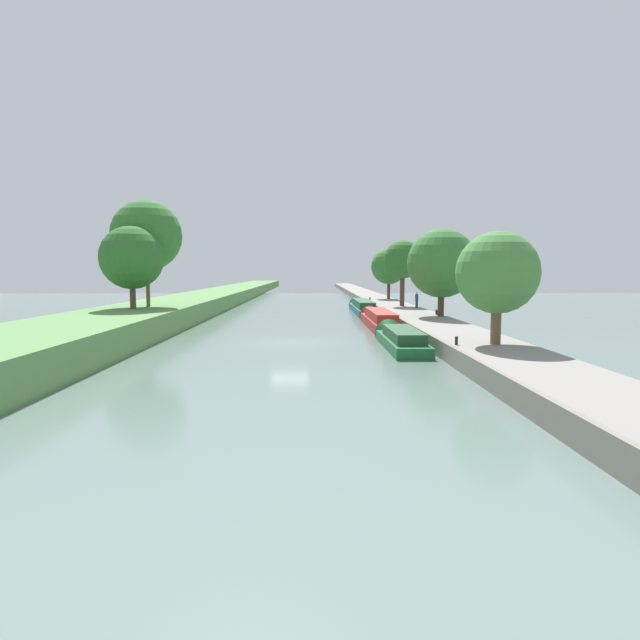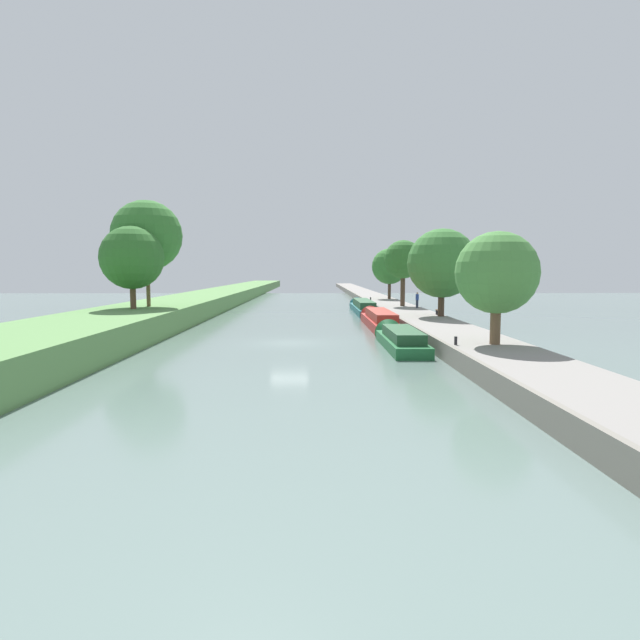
% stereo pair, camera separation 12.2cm
% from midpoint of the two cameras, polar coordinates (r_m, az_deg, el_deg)
% --- Properties ---
extents(ground_plane, '(160.00, 160.00, 0.00)m').
position_cam_midpoint_polar(ground_plane, '(35.71, -3.40, -2.50)').
color(ground_plane, slate).
extents(left_grassy_bank, '(7.80, 260.00, 1.83)m').
position_cam_midpoint_polar(left_grassy_bank, '(38.35, -22.85, -0.99)').
color(left_grassy_bank, '#5B894C').
rests_on(left_grassy_bank, ground_plane).
extents(right_towpath, '(4.39, 260.00, 0.94)m').
position_cam_midpoint_polar(right_towpath, '(36.86, 14.07, -1.66)').
color(right_towpath, gray).
rests_on(right_towpath, ground_plane).
extents(stone_quay, '(0.25, 260.00, 0.99)m').
position_cam_midpoint_polar(stone_quay, '(36.33, 10.53, -1.65)').
color(stone_quay, gray).
rests_on(stone_quay, ground_plane).
extents(narrowboat_green, '(2.11, 10.33, 2.01)m').
position_cam_midpoint_polar(narrowboat_green, '(34.38, 8.46, -2.00)').
color(narrowboat_green, '#1E6033').
rests_on(narrowboat_green, ground_plane).
extents(narrowboat_red, '(2.09, 14.02, 2.10)m').
position_cam_midpoint_polar(narrowboat_red, '(46.37, 6.25, 0.04)').
color(narrowboat_red, maroon).
rests_on(narrowboat_red, ground_plane).
extents(narrowboat_teal, '(2.10, 16.32, 2.13)m').
position_cam_midpoint_polar(narrowboat_teal, '(62.63, 4.49, 1.42)').
color(narrowboat_teal, '#195B60').
rests_on(narrowboat_teal, ground_plane).
extents(tree_rightbank_near, '(4.36, 4.36, 6.00)m').
position_cam_midpoint_polar(tree_rightbank_near, '(29.53, 18.50, 4.83)').
color(tree_rightbank_near, brown).
rests_on(tree_rightbank_near, right_towpath).
extents(tree_rightbank_midnear, '(5.92, 5.92, 7.52)m').
position_cam_midpoint_polar(tree_rightbank_midnear, '(46.65, 12.93, 5.97)').
color(tree_rightbank_midnear, '#4C3828').
rests_on(tree_rightbank_midnear, right_towpath).
extents(tree_rightbank_midfar, '(4.26, 4.26, 7.31)m').
position_cam_midpoint_polar(tree_rightbank_midfar, '(59.56, 8.85, 6.44)').
color(tree_rightbank_midfar, '#4C3828').
rests_on(tree_rightbank_midfar, right_towpath).
extents(tree_rightbank_far, '(4.98, 4.98, 7.02)m').
position_cam_midpoint_polar(tree_rightbank_far, '(74.60, 7.40, 5.75)').
color(tree_rightbank_far, '#4C3828').
rests_on(tree_rightbank_far, right_towpath).
extents(tree_leftbank_downstream, '(5.00, 5.00, 6.57)m').
position_cam_midpoint_polar(tree_leftbank_downstream, '(44.60, -19.75, 6.34)').
color(tree_leftbank_downstream, brown).
rests_on(tree_leftbank_downstream, left_grassy_bank).
extents(tree_leftbank_upstream, '(5.92, 5.92, 8.97)m').
position_cam_midpoint_polar(tree_leftbank_upstream, '(47.47, -18.31, 8.65)').
color(tree_leftbank_upstream, brown).
rests_on(tree_leftbank_upstream, left_grassy_bank).
extents(person_walking, '(0.34, 0.34, 1.66)m').
position_cam_midpoint_polar(person_walking, '(56.92, 10.34, 2.18)').
color(person_walking, '#282D42').
rests_on(person_walking, right_towpath).
extents(mooring_bollard_near, '(0.16, 0.16, 0.45)m').
position_cam_midpoint_polar(mooring_bollard_near, '(28.89, 14.39, -2.17)').
color(mooring_bollard_near, black).
rests_on(mooring_bollard_near, right_towpath).
extents(mooring_bollard_far, '(0.16, 0.16, 0.45)m').
position_cam_midpoint_polar(mooring_bollard_far, '(70.05, 5.37, 2.29)').
color(mooring_bollard_far, black).
rests_on(mooring_bollard_far, right_towpath).
extents(park_bench, '(0.44, 1.50, 0.47)m').
position_cam_midpoint_polar(park_bench, '(47.99, 12.68, 0.94)').
color(park_bench, '#333338').
rests_on(park_bench, right_towpath).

